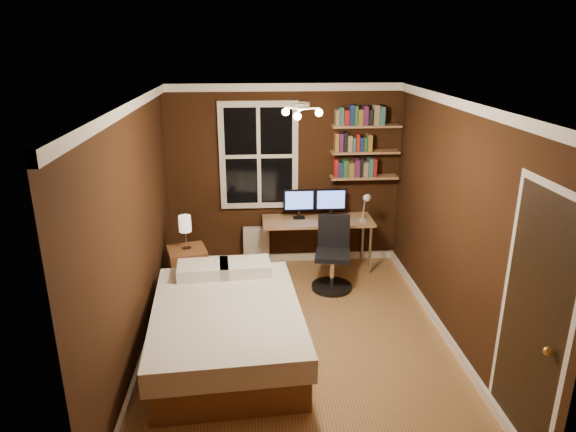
{
  "coord_description": "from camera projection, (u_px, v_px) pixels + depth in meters",
  "views": [
    {
      "loc": [
        -0.46,
        -4.74,
        3.02
      ],
      "look_at": [
        -0.07,
        0.45,
        1.24
      ],
      "focal_mm": 32.0,
      "sensor_mm": 36.0,
      "label": 1
    }
  ],
  "objects": [
    {
      "name": "ceiling_fixture",
      "position": [
        301.0,
        114.0,
        4.61
      ],
      "size": [
        0.44,
        0.44,
        0.18
      ],
      "primitive_type": null,
      "color": "beige",
      "rests_on": "ceiling"
    },
    {
      "name": "bookshelf_middle",
      "position": [
        365.0,
        152.0,
        6.91
      ],
      "size": [
        0.92,
        0.22,
        0.03
      ],
      "primitive_type": "cube",
      "color": "#A37D4F",
      "rests_on": "wall_back"
    },
    {
      "name": "window",
      "position": [
        259.0,
        156.0,
        6.91
      ],
      "size": [
        1.06,
        0.06,
        1.46
      ],
      "primitive_type": "cube",
      "color": "white",
      "rests_on": "wall_back"
    },
    {
      "name": "monitor_left",
      "position": [
        299.0,
        204.0,
        6.97
      ],
      "size": [
        0.42,
        0.12,
        0.41
      ],
      "primitive_type": null,
      "color": "black",
      "rests_on": "desk"
    },
    {
      "name": "desk",
      "position": [
        318.0,
        224.0,
        7.0
      ],
      "size": [
        1.5,
        0.56,
        0.71
      ],
      "color": "#A37D4F",
      "rests_on": "ground"
    },
    {
      "name": "bedside_lamp",
      "position": [
        186.0,
        233.0,
        6.3
      ],
      "size": [
        0.15,
        0.15,
        0.44
      ],
      "primitive_type": null,
      "color": "silver",
      "rests_on": "nightstand"
    },
    {
      "name": "desk_lamp",
      "position": [
        365.0,
        207.0,
        6.79
      ],
      "size": [
        0.14,
        0.32,
        0.44
      ],
      "primitive_type": null,
      "color": "silver",
      "rests_on": "desk"
    },
    {
      "name": "bookshelf_upper",
      "position": [
        366.0,
        126.0,
        6.8
      ],
      "size": [
        0.92,
        0.22,
        0.03
      ],
      "primitive_type": "cube",
      "color": "#A37D4F",
      "rests_on": "wall_back"
    },
    {
      "name": "bookshelf_lower",
      "position": [
        364.0,
        177.0,
        7.02
      ],
      "size": [
        0.92,
        0.22,
        0.03
      ],
      "primitive_type": "cube",
      "color": "#A37D4F",
      "rests_on": "wall_back"
    },
    {
      "name": "wall_left",
      "position": [
        135.0,
        234.0,
        4.97
      ],
      "size": [
        0.04,
        4.2,
        2.5
      ],
      "primitive_type": "cube",
      "color": "black",
      "rests_on": "ground"
    },
    {
      "name": "door",
      "position": [
        531.0,
        325.0,
        3.8
      ],
      "size": [
        0.03,
        0.82,
        2.05
      ],
      "primitive_type": null,
      "color": "black",
      "rests_on": "ground"
    },
    {
      "name": "radiator",
      "position": [
        256.0,
        246.0,
        7.25
      ],
      "size": [
        0.36,
        0.13,
        0.54
      ],
      "primitive_type": "cube",
      "color": "silver",
      "rests_on": "ground"
    },
    {
      "name": "books_row_upper",
      "position": [
        367.0,
        116.0,
        6.76
      ],
      "size": [
        0.6,
        0.16,
        0.23
      ],
      "primitive_type": null,
      "color": "#2A6234",
      "rests_on": "bookshelf_upper"
    },
    {
      "name": "books_row_lower",
      "position": [
        364.0,
        168.0,
        6.98
      ],
      "size": [
        0.54,
        0.16,
        0.23
      ],
      "primitive_type": null,
      "color": "maroon",
      "rests_on": "bookshelf_lower"
    },
    {
      "name": "door_knob",
      "position": [
        548.0,
        351.0,
        3.53
      ],
      "size": [
        0.06,
        0.06,
        0.06
      ],
      "primitive_type": "sphere",
      "color": "gold",
      "rests_on": "door"
    },
    {
      "name": "monitor_right",
      "position": [
        331.0,
        203.0,
        7.0
      ],
      "size": [
        0.42,
        0.12,
        0.41
      ],
      "primitive_type": null,
      "color": "black",
      "rests_on": "desk"
    },
    {
      "name": "wall_back",
      "position": [
        285.0,
        176.0,
        7.06
      ],
      "size": [
        3.2,
        0.04,
        2.5
      ],
      "primitive_type": "cube",
      "color": "black",
      "rests_on": "ground"
    },
    {
      "name": "office_chair",
      "position": [
        332.0,
        262.0,
        6.53
      ],
      "size": [
        0.52,
        0.52,
        0.94
      ],
      "rotation": [
        0.0,
        0.0,
        -0.2
      ],
      "color": "black",
      "rests_on": "ground"
    },
    {
      "name": "wall_right",
      "position": [
        456.0,
        225.0,
        5.19
      ],
      "size": [
        0.04,
        4.2,
        2.5
      ],
      "primitive_type": "cube",
      "color": "black",
      "rests_on": "ground"
    },
    {
      "name": "books_row_middle",
      "position": [
        365.0,
        142.0,
        6.87
      ],
      "size": [
        0.54,
        0.16,
        0.23
      ],
      "primitive_type": null,
      "color": "navy",
      "rests_on": "bookshelf_middle"
    },
    {
      "name": "floor",
      "position": [
        298.0,
        339.0,
        5.49
      ],
      "size": [
        4.2,
        4.2,
        0.0
      ],
      "primitive_type": "plane",
      "color": "brown",
      "rests_on": "ground"
    },
    {
      "name": "nightstand",
      "position": [
        188.0,
        270.0,
        6.46
      ],
      "size": [
        0.56,
        0.56,
        0.57
      ],
      "primitive_type": "cube",
      "rotation": [
        0.0,
        0.0,
        0.26
      ],
      "color": "brown",
      "rests_on": "ground"
    },
    {
      "name": "bed",
      "position": [
        227.0,
        328.0,
        5.15
      ],
      "size": [
        1.57,
        2.09,
        0.68
      ],
      "rotation": [
        0.0,
        0.0,
        0.07
      ],
      "color": "brown",
      "rests_on": "ground"
    },
    {
      "name": "ceiling",
      "position": [
        300.0,
        101.0,
        4.68
      ],
      "size": [
        3.2,
        4.2,
        0.02
      ],
      "primitive_type": "cube",
      "color": "white",
      "rests_on": "wall_back"
    }
  ]
}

